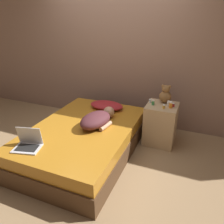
{
  "coord_description": "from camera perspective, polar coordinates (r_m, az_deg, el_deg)",
  "views": [
    {
      "loc": [
        1.43,
        -2.4,
        1.91
      ],
      "look_at": [
        0.34,
        0.26,
        0.62
      ],
      "focal_mm": 35.0,
      "sensor_mm": 36.0,
      "label": 1
    }
  ],
  "objects": [
    {
      "name": "ground_plane",
      "position": [
        3.39,
        -7.12,
        -10.33
      ],
      "size": [
        12.0,
        12.0,
        0.0
      ],
      "primitive_type": "plane",
      "color": "#937551"
    },
    {
      "name": "wall_back",
      "position": [
        4.02,
        1.22,
        15.47
      ],
      "size": [
        8.0,
        0.06,
        2.6
      ],
      "color": "#846656",
      "rests_on": "ground_plane"
    },
    {
      "name": "bed",
      "position": [
        3.27,
        -7.31,
        -7.2
      ],
      "size": [
        1.37,
        2.05,
        0.44
      ],
      "color": "#4C331E",
      "rests_on": "ground_plane"
    },
    {
      "name": "nightstand",
      "position": [
        3.55,
        12.56,
        -3.02
      ],
      "size": [
        0.47,
        0.48,
        0.64
      ],
      "color": "tan",
      "rests_on": "ground_plane"
    },
    {
      "name": "pillow",
      "position": [
        3.7,
        -1.43,
        1.75
      ],
      "size": [
        0.58,
        0.36,
        0.12
      ],
      "color": "maroon",
      "rests_on": "bed"
    },
    {
      "name": "person_lying",
      "position": [
        3.14,
        -3.84,
        -1.84
      ],
      "size": [
        0.43,
        0.73,
        0.2
      ],
      "rotation": [
        0.0,
        0.0,
        -0.17
      ],
      "color": "#4C2328",
      "rests_on": "bed"
    },
    {
      "name": "laptop",
      "position": [
        2.83,
        -21.08,
        -7.64
      ],
      "size": [
        0.36,
        0.31,
        0.24
      ],
      "rotation": [
        0.0,
        0.0,
        0.26
      ],
      "color": "silver",
      "rests_on": "bed"
    },
    {
      "name": "teddy_bear",
      "position": [
        3.49,
        13.76,
        4.37
      ],
      "size": [
        0.19,
        0.19,
        0.29
      ],
      "color": "brown",
      "rests_on": "nightstand"
    },
    {
      "name": "bottle_amber",
      "position": [
        3.29,
        13.39,
        1.37
      ],
      "size": [
        0.04,
        0.04,
        0.06
      ],
      "color": "gold",
      "rests_on": "nightstand"
    },
    {
      "name": "bottle_orange",
      "position": [
        3.33,
        15.1,
        1.83
      ],
      "size": [
        0.05,
        0.05,
        0.1
      ],
      "color": "orange",
      "rests_on": "nightstand"
    },
    {
      "name": "bottle_white",
      "position": [
        3.41,
        14.53,
        2.18
      ],
      "size": [
        0.04,
        0.04,
        0.08
      ],
      "color": "white",
      "rests_on": "nightstand"
    },
    {
      "name": "bottle_red",
      "position": [
        3.39,
        15.71,
        1.81
      ],
      "size": [
        0.04,
        0.04,
        0.06
      ],
      "color": "#B72D2D",
      "rests_on": "nightstand"
    },
    {
      "name": "bottle_green",
      "position": [
        3.39,
        10.67,
        2.47
      ],
      "size": [
        0.04,
        0.04,
        0.08
      ],
      "color": "#3D8E4C",
      "rests_on": "nightstand"
    },
    {
      "name": "bottle_clear",
      "position": [
        3.48,
        9.92,
        2.9
      ],
      "size": [
        0.03,
        0.03,
        0.06
      ],
      "color": "silver",
      "rests_on": "nightstand"
    }
  ]
}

